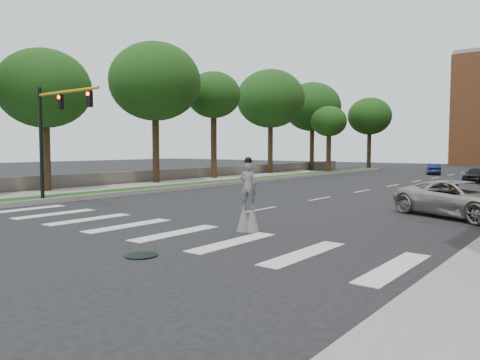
% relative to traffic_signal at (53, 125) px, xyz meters
% --- Properties ---
extents(ground_plane, '(160.00, 160.00, 0.00)m').
position_rel_traffic_signal_xyz_m(ground_plane, '(9.78, -3.00, -4.15)').
color(ground_plane, black).
rests_on(ground_plane, ground).
extents(grass_median, '(2.00, 60.00, 0.25)m').
position_rel_traffic_signal_xyz_m(grass_median, '(-1.72, 17.00, -4.03)').
color(grass_median, '#163D11').
rests_on(grass_median, ground).
extents(median_curb, '(0.20, 60.00, 0.28)m').
position_rel_traffic_signal_xyz_m(median_curb, '(-0.67, 17.00, -4.01)').
color(median_curb, '#9A9A94').
rests_on(median_curb, ground).
extents(sidewalk_left, '(4.00, 60.00, 0.18)m').
position_rel_traffic_signal_xyz_m(sidewalk_left, '(-4.72, 7.00, -4.06)').
color(sidewalk_left, gray).
rests_on(sidewalk_left, ground).
extents(stone_wall, '(0.50, 56.00, 1.10)m').
position_rel_traffic_signal_xyz_m(stone_wall, '(-7.22, 19.00, -3.60)').
color(stone_wall, '#59544C').
rests_on(stone_wall, ground).
extents(manhole, '(0.90, 0.90, 0.04)m').
position_rel_traffic_signal_xyz_m(manhole, '(12.78, -5.00, -4.13)').
color(manhole, black).
rests_on(manhole, ground).
extents(traffic_signal, '(5.30, 0.23, 6.20)m').
position_rel_traffic_signal_xyz_m(traffic_signal, '(0.00, 0.00, 0.00)').
color(traffic_signal, black).
rests_on(traffic_signal, ground).
extents(stilt_performer, '(0.82, 0.64, 2.67)m').
position_rel_traffic_signal_xyz_m(stilt_performer, '(12.84, -0.14, -3.13)').
color(stilt_performer, '#302013').
rests_on(stilt_performer, ground).
extents(suv_crossing, '(6.30, 4.88, 1.59)m').
position_rel_traffic_signal_xyz_m(suv_crossing, '(18.07, 8.08, -3.36)').
color(suv_crossing, '#A6A49C').
rests_on(suv_crossing, ground).
extents(car_near, '(1.68, 3.89, 1.31)m').
position_rel_traffic_signal_xyz_m(car_near, '(14.21, 30.80, -3.50)').
color(car_near, black).
rests_on(car_near, ground).
extents(car_mid, '(2.45, 3.92, 1.22)m').
position_rel_traffic_signal_xyz_m(car_mid, '(8.01, 40.63, -3.54)').
color(car_mid, navy).
rests_on(car_mid, ground).
extents(tree_1, '(6.00, 6.00, 9.36)m').
position_rel_traffic_signal_xyz_m(tree_1, '(-6.00, 2.99, 2.63)').
color(tree_1, '#302013').
rests_on(tree_1, ground).
extents(tree_2, '(7.37, 7.37, 11.40)m').
position_rel_traffic_signal_xyz_m(tree_2, '(-5.86, 12.38, 4.09)').
color(tree_2, '#302013').
rests_on(tree_2, ground).
extents(tree_3, '(5.03, 5.03, 9.97)m').
position_rel_traffic_signal_xyz_m(tree_3, '(-5.83, 19.50, 3.60)').
color(tree_3, '#302013').
rests_on(tree_3, ground).
extents(tree_4, '(7.52, 7.52, 11.53)m').
position_rel_traffic_signal_xyz_m(tree_4, '(-6.35, 29.62, 4.16)').
color(tree_4, '#302013').
rests_on(tree_4, ground).
extents(tree_5, '(7.28, 7.28, 11.24)m').
position_rel_traffic_signal_xyz_m(tree_5, '(-6.67, 39.57, 3.97)').
color(tree_5, '#302013').
rests_on(tree_5, ground).
extents(tree_6, '(4.09, 4.09, 7.73)m').
position_rel_traffic_signal_xyz_m(tree_6, '(-2.18, 35.41, 1.75)').
color(tree_6, '#302013').
rests_on(tree_6, ground).
extents(tree_7, '(5.86, 5.86, 9.70)m').
position_rel_traffic_signal_xyz_m(tree_7, '(-2.32, 47.54, 3.01)').
color(tree_7, '#302013').
rests_on(tree_7, ground).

